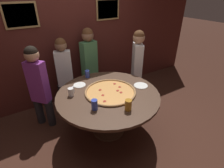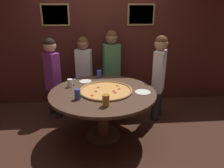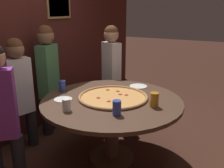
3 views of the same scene
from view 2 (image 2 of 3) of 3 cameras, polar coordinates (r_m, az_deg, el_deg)
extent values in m
plane|color=#422319|center=(3.51, -2.25, -13.25)|extent=(24.00, 24.00, 0.00)
cube|color=#4C1E19|center=(4.36, -3.35, 11.71)|extent=(6.40, 0.06, 2.60)
cube|color=#9E7F4C|center=(4.33, -14.61, 17.07)|extent=(0.52, 0.02, 0.40)
cube|color=slate|center=(4.32, -14.62, 17.06)|extent=(0.46, 0.01, 0.34)
cube|color=#9E7F4C|center=(4.37, 7.61, 17.53)|extent=(0.52, 0.02, 0.40)
cube|color=slate|center=(4.36, 7.62, 17.53)|extent=(0.46, 0.01, 0.34)
cylinder|color=#4C3323|center=(3.18, -2.43, -2.32)|extent=(1.55, 1.55, 0.04)
cylinder|color=#4C3323|center=(3.33, -2.33, -8.21)|extent=(0.16, 0.16, 0.70)
cylinder|color=#4C3323|center=(3.50, -2.26, -12.97)|extent=(0.52, 0.52, 0.04)
cylinder|color=#E0994C|center=(3.18, -1.61, -1.81)|extent=(0.74, 0.74, 0.01)
torus|color=#B27F4C|center=(3.17, -1.61, -1.64)|extent=(0.78, 0.78, 0.03)
cylinder|color=#A8281E|center=(3.35, 1.41, -0.49)|extent=(0.04, 0.04, 0.00)
cylinder|color=#A8281E|center=(3.23, 1.86, -1.29)|extent=(0.04, 0.04, 0.00)
cylinder|color=#A8281E|center=(3.15, 0.45, -1.84)|extent=(0.04, 0.04, 0.00)
cylinder|color=#A8281E|center=(3.01, -5.22, -3.02)|extent=(0.04, 0.04, 0.00)
cylinder|color=#A8281E|center=(3.29, -3.61, -0.92)|extent=(0.04, 0.04, 0.00)
cylinder|color=#A8281E|center=(3.09, 0.81, -2.32)|extent=(0.04, 0.04, 0.00)
cylinder|color=#A8281E|center=(3.14, -4.23, -1.94)|extent=(0.04, 0.04, 0.00)
cylinder|color=#BC7A23|center=(2.70, -1.60, -4.31)|extent=(0.09, 0.09, 0.15)
cylinder|color=white|center=(3.39, -10.90, 0.24)|extent=(0.08, 0.08, 0.12)
cylinder|color=#384CB7|center=(2.93, -9.00, -2.63)|extent=(0.08, 0.08, 0.14)
cylinder|color=#384CB7|center=(3.77, -3.37, 2.67)|extent=(0.08, 0.08, 0.13)
cylinder|color=white|center=(3.60, -6.95, 0.70)|extent=(0.20, 0.20, 0.01)
cylinder|color=white|center=(3.17, 8.03, -2.10)|extent=(0.22, 0.22, 0.01)
cylinder|color=silver|center=(3.46, -9.76, 0.39)|extent=(0.04, 0.04, 0.08)
cylinder|color=#B7B7BC|center=(3.44, -9.80, 1.15)|extent=(0.04, 0.04, 0.01)
cylinder|color=#232328|center=(4.41, 1.35, -2.20)|extent=(0.16, 0.16, 0.52)
cylinder|color=#232328|center=(4.35, -1.57, -2.52)|extent=(0.16, 0.16, 0.52)
cube|color=#4C8C59|center=(4.19, -0.10, 5.51)|extent=(0.34, 0.22, 0.72)
sphere|color=#8C664C|center=(4.09, -0.11, 11.94)|extent=(0.22, 0.22, 0.22)
sphere|color=brown|center=(4.09, -0.11, 12.48)|extent=(0.21, 0.21, 0.21)
cylinder|color=#232328|center=(4.11, 11.94, -4.45)|extent=(0.18, 0.18, 0.51)
cylinder|color=#232328|center=(3.91, 11.21, -5.73)|extent=(0.18, 0.18, 0.51)
cube|color=white|center=(3.80, 12.22, 3.27)|extent=(0.29, 0.34, 0.71)
sphere|color=tan|center=(3.70, 12.75, 10.18)|extent=(0.22, 0.22, 0.22)
sphere|color=brown|center=(3.69, 12.79, 10.77)|extent=(0.20, 0.20, 0.20)
cylinder|color=#232328|center=(4.33, -5.68, -3.02)|extent=(0.16, 0.16, 0.48)
cylinder|color=#232328|center=(4.40, -8.38, -2.78)|extent=(0.16, 0.16, 0.48)
cube|color=white|center=(4.17, -7.37, 4.39)|extent=(0.32, 0.23, 0.67)
sphere|color=#8C664C|center=(4.08, -7.64, 10.34)|extent=(0.21, 0.21, 0.21)
sphere|color=brown|center=(4.07, -7.67, 10.84)|extent=(0.19, 0.19, 0.19)
cylinder|color=#232328|center=(4.03, -13.75, -5.28)|extent=(0.18, 0.18, 0.49)
cylinder|color=#232328|center=(4.20, -15.41, -4.35)|extent=(0.18, 0.18, 0.49)
cube|color=purple|center=(3.91, -15.34, 3.02)|extent=(0.31, 0.32, 0.68)
sphere|color=tan|center=(3.81, -15.96, 9.47)|extent=(0.21, 0.21, 0.21)
sphere|color=black|center=(3.81, -16.01, 10.02)|extent=(0.19, 0.19, 0.19)
camera|label=1|loc=(1.45, -53.73, 20.89)|focal=28.00mm
camera|label=3|loc=(2.76, -56.55, 6.48)|focal=40.00mm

